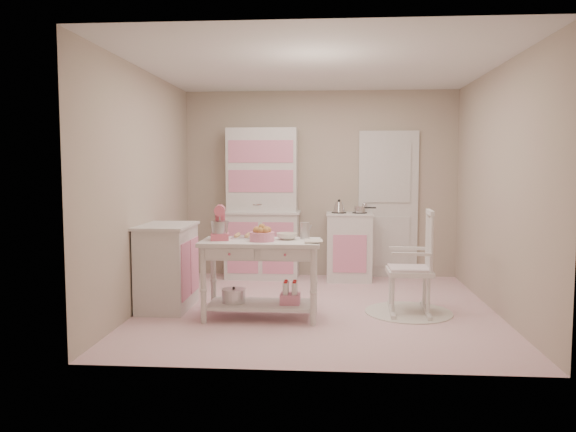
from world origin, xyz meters
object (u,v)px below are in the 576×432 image
object	(u,v)px
stand_mixer	(220,223)
hutch	(262,203)
stove	(349,246)
base_cabinet	(167,266)
rocking_chair	(410,261)
bread_basket	(262,237)
work_table	(261,279)

from	to	relation	value
stand_mixer	hutch	bearing A→B (deg)	75.80
stove	base_cabinet	distance (m)	2.66
rocking_chair	hutch	bearing A→B (deg)	137.55
stove	bread_basket	xyz separation A→B (m)	(-0.94, -2.09, 0.39)
hutch	bread_basket	bearing A→B (deg)	-83.19
work_table	bread_basket	xyz separation A→B (m)	(0.02, -0.05, 0.45)
bread_basket	stove	bearing A→B (deg)	65.74
stove	bread_basket	size ratio (longest dim) A/B	3.68
work_table	stand_mixer	world-z (taller)	stand_mixer
hutch	bread_basket	distance (m)	2.17
base_cabinet	rocking_chair	distance (m)	2.61
stove	work_table	bearing A→B (deg)	-115.25
hutch	stove	world-z (taller)	hutch
rocking_chair	stand_mixer	distance (m)	2.02
work_table	stand_mixer	distance (m)	0.71
work_table	rocking_chair	bearing A→B (deg)	11.54
rocking_chair	stand_mixer	xyz separation A→B (m)	(-1.96, -0.29, 0.42)
hutch	stove	bearing A→B (deg)	-2.39
base_cabinet	bread_basket	xyz separation A→B (m)	(1.09, -0.38, 0.39)
rocking_chair	work_table	size ratio (longest dim) A/B	0.92
base_cabinet	stand_mixer	size ratio (longest dim) A/B	2.71
hutch	base_cabinet	size ratio (longest dim) A/B	2.26
base_cabinet	stand_mixer	distance (m)	0.88
hutch	stove	xyz separation A→B (m)	(1.20, -0.05, -0.58)
hutch	rocking_chair	bearing A→B (deg)	-45.13
work_table	stove	bearing A→B (deg)	64.75
stand_mixer	base_cabinet	bearing A→B (deg)	145.29
hutch	base_cabinet	bearing A→B (deg)	-115.29
hutch	bread_basket	xyz separation A→B (m)	(0.26, -2.14, -0.19)
hutch	rocking_chair	xyz separation A→B (m)	(1.77, -1.78, -0.49)
stove	rocking_chair	distance (m)	1.83
work_table	stand_mixer	xyz separation A→B (m)	(-0.42, 0.02, 0.57)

